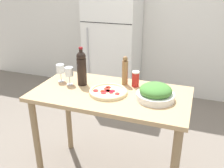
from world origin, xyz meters
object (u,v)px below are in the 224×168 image
(salad_bowl, at_px, (156,93))
(salt_canister, at_px, (135,79))
(homemade_pizza, at_px, (108,92))
(wine_glass_near, at_px, (69,73))
(wine_glass_far, at_px, (60,70))
(refrigerator, at_px, (113,45))
(wine_bottle, at_px, (82,67))
(pepper_mill, at_px, (125,71))

(salad_bowl, bearing_deg, salt_canister, 137.00)
(salad_bowl, distance_m, homemade_pizza, 0.38)
(wine_glass_near, distance_m, wine_glass_far, 0.12)
(refrigerator, xyz_separation_m, wine_bottle, (0.30, -1.66, 0.22))
(refrigerator, height_order, wine_glass_near, refrigerator)
(refrigerator, bearing_deg, pepper_mill, -66.92)
(wine_glass_far, bearing_deg, homemade_pizza, -11.30)
(refrigerator, height_order, wine_glass_far, refrigerator)
(pepper_mill, height_order, homemade_pizza, pepper_mill)
(pepper_mill, height_order, salad_bowl, pepper_mill)
(wine_bottle, bearing_deg, salt_canister, 14.90)
(wine_glass_near, height_order, salad_bowl, wine_glass_near)
(refrigerator, relative_size, salad_bowl, 5.70)
(wine_glass_near, distance_m, salad_bowl, 0.76)
(wine_bottle, xyz_separation_m, wine_glass_near, (-0.10, -0.04, -0.05))
(wine_glass_far, bearing_deg, refrigerator, 93.14)
(wine_bottle, bearing_deg, salad_bowl, -6.61)
(wine_glass_near, bearing_deg, pepper_mill, 20.41)
(pepper_mill, distance_m, homemade_pizza, 0.26)
(refrigerator, distance_m, wine_glass_near, 1.72)
(refrigerator, bearing_deg, homemade_pizza, -71.69)
(wine_glass_far, bearing_deg, salad_bowl, -5.26)
(wine_bottle, height_order, salt_canister, wine_bottle)
(wine_glass_near, xyz_separation_m, wine_glass_far, (-0.11, 0.04, 0.00))
(pepper_mill, relative_size, salt_canister, 1.88)
(wine_glass_near, height_order, wine_glass_far, same)
(wine_glass_far, height_order, salt_canister, wine_glass_far)
(pepper_mill, distance_m, salad_bowl, 0.38)
(wine_bottle, height_order, wine_glass_far, wine_bottle)
(salt_canister, bearing_deg, wine_bottle, -165.10)
(homemade_pizza, xyz_separation_m, salt_canister, (0.17, 0.21, 0.05))
(wine_glass_far, relative_size, pepper_mill, 0.62)
(wine_bottle, distance_m, wine_glass_far, 0.22)
(wine_glass_near, relative_size, salad_bowl, 0.54)
(refrigerator, bearing_deg, wine_glass_near, -83.28)
(wine_glass_far, distance_m, homemade_pizza, 0.51)
(refrigerator, bearing_deg, wine_bottle, -79.62)
(salad_bowl, relative_size, homemade_pizza, 0.95)
(wine_glass_far, height_order, pepper_mill, pepper_mill)
(wine_bottle, relative_size, salt_canister, 2.47)
(salad_bowl, bearing_deg, homemade_pizza, -177.27)
(refrigerator, distance_m, wine_bottle, 1.70)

